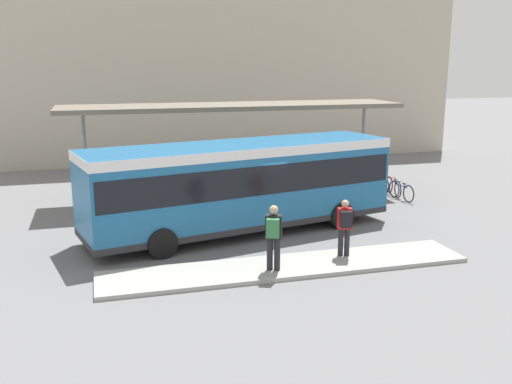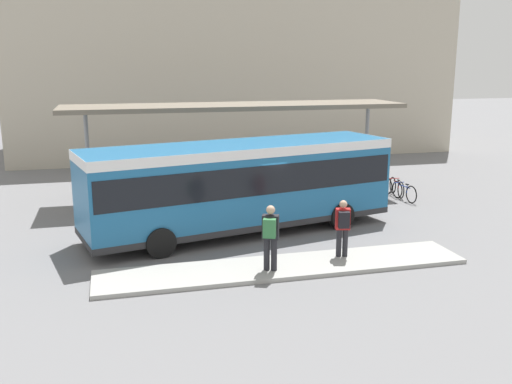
{
  "view_description": "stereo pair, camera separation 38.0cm",
  "coord_description": "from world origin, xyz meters",
  "px_view_note": "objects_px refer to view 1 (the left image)",
  "views": [
    {
      "loc": [
        -4.5,
        -17.81,
        5.58
      ],
      "look_at": [
        0.52,
        0.0,
        1.34
      ],
      "focal_mm": 40.0,
      "sensor_mm": 36.0,
      "label": 1
    },
    {
      "loc": [
        -4.13,
        -17.91,
        5.58
      ],
      "look_at": [
        0.52,
        0.0,
        1.34
      ],
      "focal_mm": 40.0,
      "sensor_mm": 36.0,
      "label": 2
    }
  ],
  "objects_px": {
    "bicycle_blue": "(401,191)",
    "bicycle_red": "(394,187)",
    "pedestrian_waiting": "(345,224)",
    "bicycle_yellow": "(378,183)",
    "potted_planter_near_shelter": "(261,194)",
    "city_bus": "(241,181)",
    "pedestrian_companion": "(273,234)"
  },
  "relations": [
    {
      "from": "potted_planter_near_shelter",
      "to": "bicycle_blue",
      "type": "bearing_deg",
      "value": 3.11
    },
    {
      "from": "pedestrian_waiting",
      "to": "city_bus",
      "type": "bearing_deg",
      "value": 45.25
    },
    {
      "from": "pedestrian_companion",
      "to": "potted_planter_near_shelter",
      "type": "distance_m",
      "value": 6.56
    },
    {
      "from": "pedestrian_waiting",
      "to": "bicycle_blue",
      "type": "relative_size",
      "value": 0.97
    },
    {
      "from": "bicycle_yellow",
      "to": "pedestrian_waiting",
      "type": "bearing_deg",
      "value": 140.4
    },
    {
      "from": "bicycle_blue",
      "to": "bicycle_red",
      "type": "height_order",
      "value": "bicycle_blue"
    },
    {
      "from": "bicycle_blue",
      "to": "bicycle_yellow",
      "type": "relative_size",
      "value": 1.01
    },
    {
      "from": "pedestrian_waiting",
      "to": "bicycle_blue",
      "type": "distance_m",
      "value": 8.17
    },
    {
      "from": "city_bus",
      "to": "pedestrian_companion",
      "type": "height_order",
      "value": "city_bus"
    },
    {
      "from": "bicycle_red",
      "to": "potted_planter_near_shelter",
      "type": "height_order",
      "value": "potted_planter_near_shelter"
    },
    {
      "from": "bicycle_yellow",
      "to": "potted_planter_near_shelter",
      "type": "relative_size",
      "value": 1.21
    },
    {
      "from": "city_bus",
      "to": "bicycle_red",
      "type": "bearing_deg",
      "value": 11.88
    },
    {
      "from": "city_bus",
      "to": "pedestrian_waiting",
      "type": "distance_m",
      "value": 4.16
    },
    {
      "from": "bicycle_red",
      "to": "bicycle_yellow",
      "type": "relative_size",
      "value": 1.0
    },
    {
      "from": "bicycle_blue",
      "to": "bicycle_yellow",
      "type": "distance_m",
      "value": 1.73
    },
    {
      "from": "bicycle_yellow",
      "to": "potted_planter_near_shelter",
      "type": "distance_m",
      "value": 6.32
    },
    {
      "from": "city_bus",
      "to": "bicycle_yellow",
      "type": "height_order",
      "value": "city_bus"
    },
    {
      "from": "bicycle_blue",
      "to": "pedestrian_waiting",
      "type": "bearing_deg",
      "value": 132.84
    },
    {
      "from": "city_bus",
      "to": "bicycle_red",
      "type": "height_order",
      "value": "city_bus"
    },
    {
      "from": "pedestrian_companion",
      "to": "bicycle_blue",
      "type": "height_order",
      "value": "pedestrian_companion"
    },
    {
      "from": "pedestrian_waiting",
      "to": "bicycle_red",
      "type": "height_order",
      "value": "pedestrian_waiting"
    },
    {
      "from": "bicycle_blue",
      "to": "bicycle_red",
      "type": "relative_size",
      "value": 1.01
    },
    {
      "from": "pedestrian_waiting",
      "to": "bicycle_yellow",
      "type": "distance_m",
      "value": 9.45
    },
    {
      "from": "potted_planter_near_shelter",
      "to": "pedestrian_companion",
      "type": "bearing_deg",
      "value": -103.4
    },
    {
      "from": "city_bus",
      "to": "bicycle_yellow",
      "type": "distance_m",
      "value": 8.64
    },
    {
      "from": "bicycle_red",
      "to": "pedestrian_companion",
      "type": "bearing_deg",
      "value": 142.15
    },
    {
      "from": "pedestrian_waiting",
      "to": "bicycle_red",
      "type": "xyz_separation_m",
      "value": [
        5.47,
        7.01,
        -0.7
      ]
    },
    {
      "from": "bicycle_red",
      "to": "potted_planter_near_shelter",
      "type": "distance_m",
      "value": 6.38
    },
    {
      "from": "bicycle_blue",
      "to": "potted_planter_near_shelter",
      "type": "bearing_deg",
      "value": 86.97
    },
    {
      "from": "city_bus",
      "to": "bicycle_yellow",
      "type": "xyz_separation_m",
      "value": [
        7.33,
        4.37,
        -1.39
      ]
    },
    {
      "from": "pedestrian_waiting",
      "to": "bicycle_yellow",
      "type": "bearing_deg",
      "value": -19.59
    },
    {
      "from": "bicycle_yellow",
      "to": "bicycle_red",
      "type": "bearing_deg",
      "value": -167.71
    }
  ]
}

